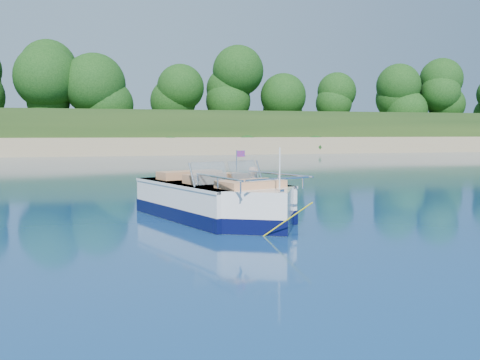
% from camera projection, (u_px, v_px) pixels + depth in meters
% --- Properties ---
extents(ground, '(160.00, 160.00, 0.00)m').
position_uv_depth(ground, '(310.00, 220.00, 12.06)').
color(ground, '#0A264B').
rests_on(ground, ground).
extents(shoreline, '(170.00, 59.00, 6.00)m').
position_uv_depth(shoreline, '(127.00, 140.00, 73.15)').
color(shoreline, tan).
rests_on(shoreline, ground).
extents(treeline, '(150.00, 7.12, 8.19)m').
position_uv_depth(treeline, '(142.00, 95.00, 50.92)').
color(treeline, '#321C10').
rests_on(treeline, ground).
extents(motorboat, '(3.15, 5.51, 1.91)m').
position_uv_depth(motorboat, '(219.00, 203.00, 12.05)').
color(motorboat, silver).
rests_on(motorboat, ground).
extents(tow_tube, '(1.72, 1.72, 0.40)m').
position_uv_depth(tow_tube, '(256.00, 203.00, 14.18)').
color(tow_tube, yellow).
rests_on(tow_tube, ground).
extents(boy, '(0.41, 0.78, 1.49)m').
position_uv_depth(boy, '(252.00, 207.00, 14.09)').
color(boy, tan).
rests_on(boy, ground).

